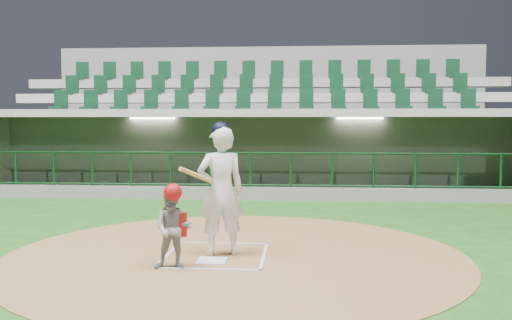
# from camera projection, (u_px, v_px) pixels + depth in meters

# --- Properties ---
(ground) EXTENTS (120.00, 120.00, 0.00)m
(ground) POSITION_uv_depth(u_px,v_px,m) (218.00, 251.00, 9.18)
(ground) COLOR #1C4D16
(ground) RESTS_ON ground
(dirt_circle) EXTENTS (7.20, 7.20, 0.01)m
(dirt_circle) POSITION_uv_depth(u_px,v_px,m) (236.00, 254.00, 8.95)
(dirt_circle) COLOR brown
(dirt_circle) RESTS_ON ground
(home_plate) EXTENTS (0.43, 0.43, 0.02)m
(home_plate) POSITION_uv_depth(u_px,v_px,m) (212.00, 261.00, 8.48)
(home_plate) COLOR white
(home_plate) RESTS_ON dirt_circle
(batter_box_chalk) EXTENTS (1.55, 1.80, 0.01)m
(batter_box_chalk) POSITION_uv_depth(u_px,v_px,m) (216.00, 255.00, 8.88)
(batter_box_chalk) COLOR white
(batter_box_chalk) RESTS_ON ground
(dugout_structure) EXTENTS (16.40, 3.70, 3.00)m
(dugout_structure) POSITION_uv_depth(u_px,v_px,m) (260.00, 159.00, 16.88)
(dugout_structure) COLOR slate
(dugout_structure) RESTS_ON ground
(seating_deck) EXTENTS (17.00, 6.72, 5.15)m
(seating_deck) POSITION_uv_depth(u_px,v_px,m) (263.00, 140.00, 19.93)
(seating_deck) COLOR slate
(seating_deck) RESTS_ON ground
(batter) EXTENTS (0.96, 0.98, 2.08)m
(batter) POSITION_uv_depth(u_px,v_px,m) (221.00, 189.00, 8.83)
(batter) COLOR white
(batter) RESTS_ON dirt_circle
(catcher) EXTENTS (0.59, 0.47, 1.22)m
(catcher) POSITION_uv_depth(u_px,v_px,m) (173.00, 227.00, 8.03)
(catcher) COLOR gray
(catcher) RESTS_ON dirt_circle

